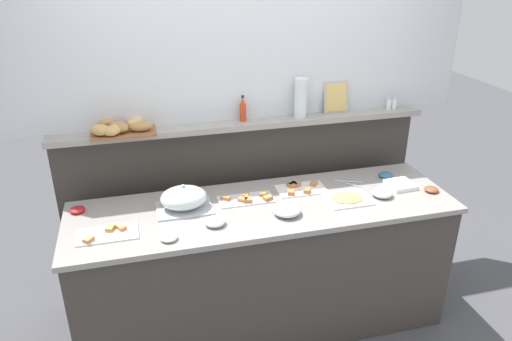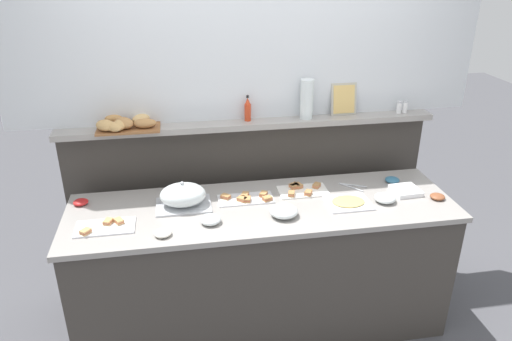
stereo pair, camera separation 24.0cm
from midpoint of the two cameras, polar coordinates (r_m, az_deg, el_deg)
name	(u,v)px [view 2 (the right image)]	position (r m, az deg, el deg)	size (l,w,h in m)	color
ground_plane	(249,271)	(4.03, 0.90, -11.80)	(12.00, 12.00, 0.00)	#4C4C51
buffet_counter	(262,267)	(3.28, 2.91, -11.36)	(2.42, 0.72, 0.93)	#3D3833
back_ledge_unit	(250,199)	(3.60, 1.16, -3.41)	(2.57, 0.22, 1.33)	#3D3833
upper_wall_panel	(248,22)	(3.23, 1.27, 17.07)	(3.17, 0.08, 1.27)	silver
sandwich_platter_side	(105,227)	(2.89, -15.11, -6.46)	(0.34, 0.18, 0.04)	silver
sandwich_platter_rear	(302,190)	(3.22, 7.59, -2.33)	(0.32, 0.19, 0.04)	white
sandwich_platter_front	(247,198)	(3.08, 1.13, -3.34)	(0.35, 0.16, 0.04)	silver
cold_cuts_platter	(348,202)	(3.12, 13.00, -3.70)	(0.28, 0.23, 0.02)	silver
serving_cloche	(183,196)	(3.00, -6.36, -3.02)	(0.34, 0.24, 0.17)	#B7BABF
glass_bowl_large	(385,198)	(3.20, 17.06, -3.19)	(0.13, 0.13, 0.05)	silver
glass_bowl_medium	(284,211)	(2.91, 5.67, -4.88)	(0.17, 0.17, 0.07)	silver
glass_bowl_small	(211,220)	(2.83, -2.96, -5.88)	(0.12, 0.12, 0.05)	silver
condiment_bowl_cream	(163,233)	(2.74, -8.47, -7.36)	(0.10, 0.10, 0.03)	silver
condiment_bowl_red	(437,197)	(3.35, 22.57, -2.89)	(0.09, 0.09, 0.03)	brown
condiment_bowl_dark	(81,202)	(3.18, -17.96, -3.61)	(0.09, 0.09, 0.03)	red
condiment_bowl_teal	(392,180)	(3.48, 17.70, -1.09)	(0.10, 0.10, 0.03)	teal
serving_tongs	(351,186)	(3.34, 13.21, -1.83)	(0.17, 0.15, 0.01)	#B7BABF
napkin_stack	(406,191)	(3.36, 19.22, -2.29)	(0.17, 0.17, 0.03)	white
hot_sauce_bottle	(248,110)	(3.27, 1.13, 7.16)	(0.04, 0.04, 0.18)	red
salt_shaker	(399,107)	(3.61, 18.39, 7.07)	(0.03, 0.03, 0.09)	white
pepper_shaker	(405,107)	(3.64, 19.01, 7.08)	(0.03, 0.03, 0.09)	white
bread_basket	(124,124)	(3.20, -13.24, 5.37)	(0.42, 0.31, 0.08)	brown
framed_picture	(344,99)	(3.46, 12.30, 8.20)	(0.18, 0.05, 0.22)	#B2AD9E
water_carafe	(307,99)	(3.33, 8.09, 8.30)	(0.09, 0.09, 0.27)	silver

